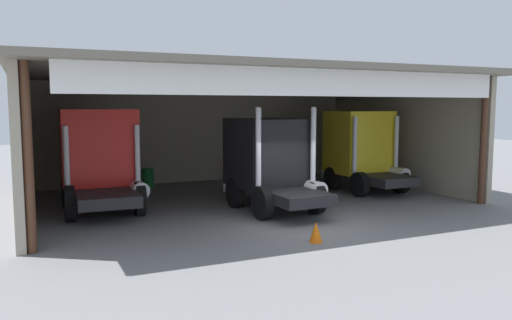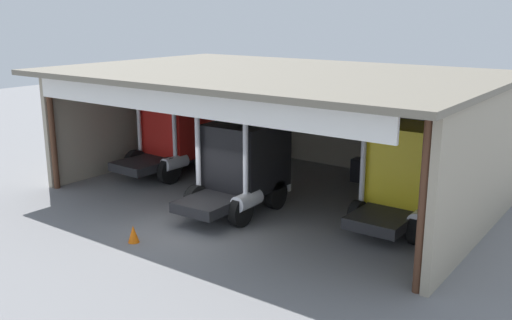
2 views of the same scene
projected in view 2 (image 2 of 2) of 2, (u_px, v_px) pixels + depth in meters
ground_plane at (193, 229)px, 19.05m from camera, size 80.00×80.00×0.00m
workshop_shed at (290, 103)px, 22.78m from camera, size 16.48×11.40×4.93m
truck_red_right_bay at (177, 131)px, 25.52m from camera, size 2.69×4.87×3.54m
truck_black_yard_outside at (242, 164)px, 20.60m from camera, size 2.55×4.65×3.61m
truck_yellow_center_left_bay at (405, 174)px, 19.03m from camera, size 2.53×4.15×3.43m
oil_drum at (274, 153)px, 27.63m from camera, size 0.58×0.58×0.87m
tool_cart at (363, 171)px, 24.33m from camera, size 0.90×0.60×1.00m
traffic_cone at (133, 234)px, 17.91m from camera, size 0.36×0.36×0.56m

